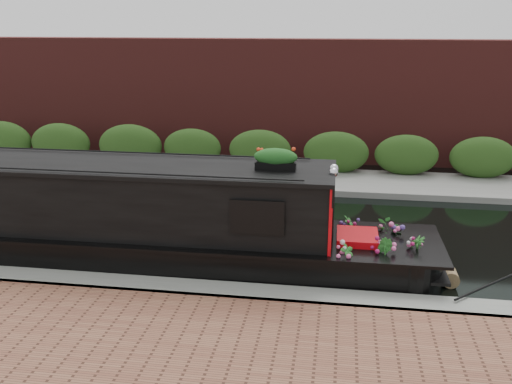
# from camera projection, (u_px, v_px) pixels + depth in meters

# --- Properties ---
(ground) EXTENTS (80.00, 80.00, 0.00)m
(ground) POSITION_uv_depth(u_px,v_px,m) (229.00, 232.00, 12.94)
(ground) COLOR black
(ground) RESTS_ON ground
(near_bank_coping) EXTENTS (40.00, 0.60, 0.50)m
(near_bank_coping) POSITION_uv_depth(u_px,v_px,m) (191.00, 300.00, 9.82)
(near_bank_coping) COLOR gray
(near_bank_coping) RESTS_ON ground
(far_bank_path) EXTENTS (40.00, 2.40, 0.34)m
(far_bank_path) POSITION_uv_depth(u_px,v_px,m) (257.00, 181.00, 16.91)
(far_bank_path) COLOR gray
(far_bank_path) RESTS_ON ground
(far_hedge) EXTENTS (40.00, 1.10, 2.80)m
(far_hedge) POSITION_uv_depth(u_px,v_px,m) (261.00, 173.00, 17.76)
(far_hedge) COLOR #264717
(far_hedge) RESTS_ON ground
(far_brick_wall) EXTENTS (40.00, 1.00, 8.00)m
(far_brick_wall) POSITION_uv_depth(u_px,v_px,m) (270.00, 158.00, 19.74)
(far_brick_wall) COLOR #57201D
(far_brick_wall) RESTS_ON ground
(narrowboat) EXTENTS (11.21, 2.04, 2.64)m
(narrowboat) POSITION_uv_depth(u_px,v_px,m) (131.00, 226.00, 11.04)
(narrowboat) COLOR black
(narrowboat) RESTS_ON ground
(rope_fender) EXTENTS (0.30, 0.40, 0.30)m
(rope_fender) POSITION_uv_depth(u_px,v_px,m) (449.00, 277.00, 10.35)
(rope_fender) COLOR olive
(rope_fender) RESTS_ON ground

